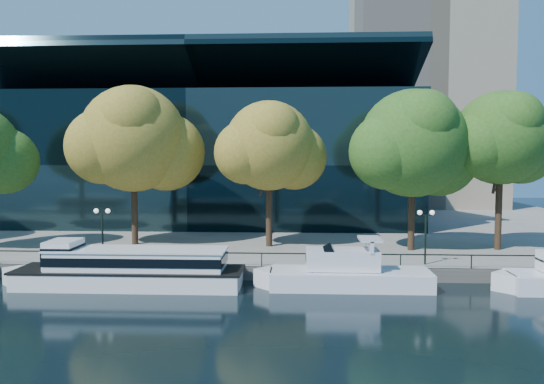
# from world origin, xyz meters

# --- Properties ---
(ground) EXTENTS (160.00, 160.00, 0.00)m
(ground) POSITION_xyz_m (0.00, 0.00, 0.00)
(ground) COLOR black
(ground) RESTS_ON ground
(promenade) EXTENTS (90.00, 67.08, 1.00)m
(promenade) POSITION_xyz_m (0.00, 36.38, 0.50)
(promenade) COLOR slate
(promenade) RESTS_ON ground
(railing) EXTENTS (88.20, 0.08, 0.99)m
(railing) POSITION_xyz_m (0.00, 3.25, 1.94)
(railing) COLOR black
(railing) RESTS_ON promenade
(convention_building) EXTENTS (50.00, 24.57, 21.43)m
(convention_building) POSITION_xyz_m (-4.00, 31.79, 8.51)
(convention_building) COLOR black
(convention_building) RESTS_ON ground
(office_tower) EXTENTS (22.50, 22.50, 65.90)m
(office_tower) POSITION_xyz_m (28.00, 55.00, 33.02)
(office_tower) COLOR gray
(office_tower) RESTS_ON ground
(tour_boat) EXTENTS (16.99, 3.79, 3.22)m
(tour_boat) POSITION_xyz_m (-4.31, 0.64, 1.37)
(tour_boat) COLOR white
(tour_boat) RESTS_ON ground
(cruiser_near) EXTENTS (12.05, 3.10, 3.49)m
(cruiser_near) POSITION_xyz_m (10.70, 1.00, 1.08)
(cruiser_near) COLOR white
(cruiser_near) RESTS_ON ground
(tree_2) EXTENTS (11.90, 9.76, 14.28)m
(tree_2) POSITION_xyz_m (-6.96, 12.22, 10.32)
(tree_2) COLOR black
(tree_2) RESTS_ON promenade
(tree_3) EXTENTS (9.86, 8.09, 12.83)m
(tree_3) POSITION_xyz_m (5.24, 11.76, 9.71)
(tree_3) COLOR black
(tree_3) RESTS_ON promenade
(tree_4) EXTENTS (11.35, 9.30, 13.59)m
(tree_4) POSITION_xyz_m (17.44, 10.42, 9.86)
(tree_4) COLOR black
(tree_4) RESTS_ON promenade
(tree_5) EXTENTS (9.88, 8.10, 13.47)m
(tree_5) POSITION_xyz_m (24.88, 11.00, 10.34)
(tree_5) COLOR black
(tree_5) RESTS_ON promenade
(lamp_1) EXTENTS (1.26, 0.36, 4.03)m
(lamp_1) POSITION_xyz_m (-7.21, 4.50, 3.98)
(lamp_1) COLOR black
(lamp_1) RESTS_ON promenade
(lamp_2) EXTENTS (1.26, 0.36, 4.03)m
(lamp_2) POSITION_xyz_m (17.03, 4.50, 3.98)
(lamp_2) COLOR black
(lamp_2) RESTS_ON promenade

